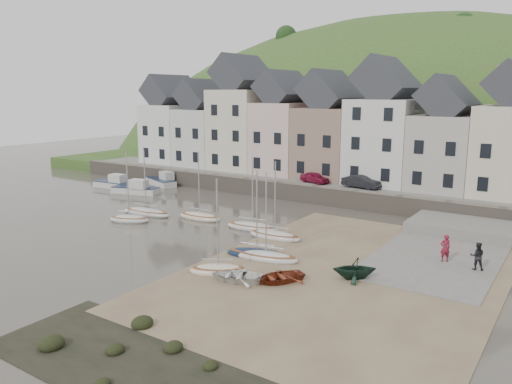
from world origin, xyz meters
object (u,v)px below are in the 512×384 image
Objects in this scene: car_right at (361,182)px; rowboat_red at (279,277)px; rowboat_green at (354,268)px; car_left at (315,178)px; person_dark at (477,256)px; rowboat_white at (236,276)px; person_red at (445,248)px; sailboat_0 at (146,212)px.

rowboat_red is at bearing -163.18° from car_right.
car_left is (-13.26, 20.41, 1.44)m from rowboat_green.
person_dark is at bearing 74.55° from rowboat_red.
rowboat_white is 2.58m from rowboat_red.
person_dark reaches higher than rowboat_green.
person_red is at bearing 118.27° from rowboat_white.
sailboat_0 is 1.58× the size of car_right.
rowboat_white is 1.73× the size of person_red.
car_right is (5.32, 0.00, 0.07)m from car_left.
rowboat_white is at bearing 10.33° from person_red.
car_left reaches higher than rowboat_red.
rowboat_white is 1.03× the size of rowboat_red.
rowboat_white is (16.84, -8.89, 0.13)m from sailboat_0.
car_right reaches higher than car_left.
rowboat_red is at bearing 26.89° from person_dark.
sailboat_0 is 2.03× the size of rowboat_red.
car_left is at bearing -76.95° from person_red.
rowboat_red is 1.73× the size of person_dark.
person_dark is (5.89, 5.74, 0.27)m from rowboat_green.
sailboat_0 is 28.55m from person_dark.
person_red is at bearing 114.28° from rowboat_green.
person_red is 22.21m from car_left.
rowboat_green is 1.45× the size of person_dark.
car_right is at bearing 47.05° from sailboat_0.
person_dark is (2.09, -0.50, -0.03)m from person_red.
rowboat_red is 12.85m from person_dark.
rowboat_white is at bearing -168.80° from car_right.
car_right is at bearing -62.35° from person_dark.
sailboat_0 is at bearing -135.91° from rowboat_green.
car_left is (-17.07, 14.17, 1.13)m from person_red.
sailboat_0 is at bearing -13.46° from person_dark.
rowboat_white is 24.83m from car_right.
person_dark is 0.45× the size of car_right.
car_right is at bearing 132.62° from rowboat_red.
rowboat_red is 25.35m from car_left.
rowboat_white is 25.83m from car_left.
rowboat_red is 23.84m from car_right.
person_red reaches higher than rowboat_red.
rowboat_green is at bearing -131.81° from car_left.
sailboat_0 is 3.39× the size of person_red.
car_left is (-19.15, 14.67, 1.17)m from person_dark.
car_right reaches higher than person_red.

